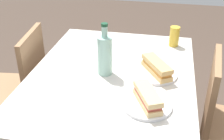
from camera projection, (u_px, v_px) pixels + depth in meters
dining_table at (112, 90)px, 1.63m from camera, size 1.17×0.88×0.74m
chair_near at (22, 85)px, 1.91m from camera, size 0.44×0.44×0.87m
plate_near at (156, 74)px, 1.55m from camera, size 0.23×0.23×0.01m
baguette_sandwich_near at (157, 67)px, 1.53m from camera, size 0.23×0.18×0.07m
knife_near at (164, 69)px, 1.57m from camera, size 0.17×0.07×0.01m
plate_far at (147, 105)px, 1.31m from camera, size 0.23×0.23×0.01m
baguette_sandwich_far at (148, 97)px, 1.29m from camera, size 0.21×0.15×0.07m
knife_far at (157, 100)px, 1.32m from camera, size 0.18×0.05×0.01m
water_bottle at (105, 54)px, 1.52m from camera, size 0.08×0.08×0.29m
beer_glass at (174, 36)px, 1.86m from camera, size 0.06×0.06×0.13m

